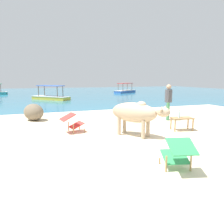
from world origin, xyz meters
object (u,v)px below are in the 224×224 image
Objects in this scene: cow at (135,113)px; boat_yellow at (51,97)px; deck_chair_near at (72,122)px; person_standing at (168,99)px; boat_blue at (125,91)px; low_bench_table at (182,120)px; bottle at (179,115)px; deck_chair_far at (178,153)px.

boat_yellow is at bearing 152.19° from cow.
person_standing reaches higher than deck_chair_near.
cow is 22.24m from boat_blue.
person_standing is at bearing 82.03° from low_bench_table.
cow reaches higher than bottle.
boat_yellow is (-1.77, 13.95, -0.52)m from cow.
deck_chair_far is 5.62m from person_standing.
bottle is 3.58m from deck_chair_far.
deck_chair_near is at bearing 35.32° from deck_chair_far.
low_bench_table is 0.95× the size of deck_chair_far.
boat_blue is at bearing 84.06° from low_bench_table.
deck_chair_near is at bearing 46.60° from person_standing.
deck_chair_far is 0.54× the size of person_standing.
person_standing is 0.47× the size of boat_yellow.
person_standing reaches higher than boat_yellow.
bottle is at bearing 103.06° from person_standing.
bottle reaches higher than deck_chair_far.
bottle is 2.08m from person_standing.
boat_blue is at bearing -6.62° from deck_chair_far.
bottle reaches higher than low_bench_table.
deck_chair_near is 4.21m from deck_chair_far.
person_standing reaches higher than deck_chair_far.
cow is 6.53× the size of bottle.
bottle is (-0.15, -0.01, 0.20)m from low_bench_table.
low_bench_table is 0.24× the size of boat_yellow.
low_bench_table is (1.96, 0.13, -0.38)m from cow.
cow is 3.31m from person_standing.
cow is at bearing 6.97° from deck_chair_far.
bottle is 3.84m from deck_chair_near.
cow is 2.32× the size of low_bench_table.
cow is 2.78m from deck_chair_far.
deck_chair_near is at bearing -150.40° from boat_blue.
boat_blue is 12.15m from boat_yellow.
bottle is 0.18× the size of person_standing.
deck_chair_near is (-3.83, 1.05, -0.01)m from low_bench_table.
low_bench_table is at bearing 5.49° from bottle.
deck_chair_far is 24.91m from boat_blue.
deck_chair_far is (-2.15, -2.86, -0.21)m from bottle.
boat_blue reaches higher than deck_chair_near.
boat_blue is (8.40, 20.59, -0.52)m from cow.
person_standing is (4.50, 0.82, 0.56)m from deck_chair_near.
boat_blue reaches higher than low_bench_table.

